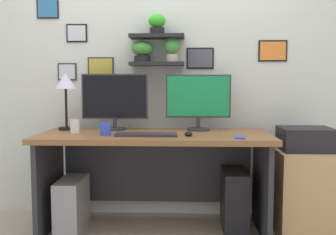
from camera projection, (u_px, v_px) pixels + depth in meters
ground_plane at (155, 231)px, 3.04m from camera, size 8.00×8.00×0.00m
back_wall_assembly at (158, 56)px, 3.35m from camera, size 4.40×0.24×2.70m
desk at (155, 159)px, 3.05m from camera, size 1.73×0.68×0.75m
monitor_left at (115, 100)px, 3.18m from camera, size 0.53×0.18×0.45m
monitor_right at (198, 100)px, 3.15m from camera, size 0.51×0.18×0.44m
keyboard at (146, 135)px, 2.84m from camera, size 0.44×0.14×0.02m
computer_mouse at (189, 134)px, 2.84m from camera, size 0.06×0.09×0.03m
desk_lamp at (66, 85)px, 3.18m from camera, size 0.17×0.17×0.46m
cell_phone at (240, 137)px, 2.75m from camera, size 0.09×0.15×0.01m
coffee_mug at (105, 129)px, 2.87m from camera, size 0.08×0.08×0.09m
pen_cup at (75, 126)px, 3.01m from camera, size 0.07×0.07×0.10m
drawer_cabinet at (304, 191)px, 3.01m from camera, size 0.44×0.50×0.62m
printer at (306, 139)px, 2.98m from camera, size 0.38×0.34×0.17m
computer_tower_left at (72, 206)px, 3.00m from camera, size 0.18×0.40×0.41m
computer_tower_right at (234, 200)px, 3.05m from camera, size 0.18×0.40×0.46m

